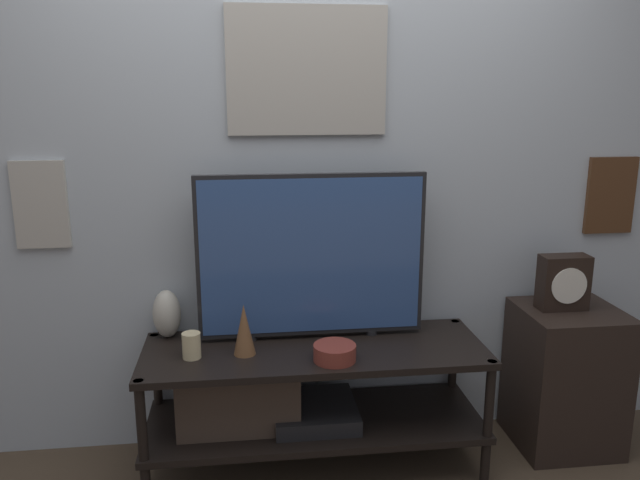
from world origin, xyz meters
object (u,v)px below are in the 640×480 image
(vase_slim_bronze, at_px, (244,329))
(vase_urn_stoneware, at_px, (167,314))
(vase_wide_bowl, at_px, (335,353))
(mantel_clock, at_px, (563,282))
(television, at_px, (312,256))
(candle_jar, at_px, (191,345))

(vase_slim_bronze, distance_m, vase_urn_stoneware, 0.41)
(vase_slim_bronze, bearing_deg, vase_urn_stoneware, 145.91)
(vase_urn_stoneware, height_order, vase_wide_bowl, vase_urn_stoneware)
(vase_urn_stoneware, bearing_deg, mantel_clock, -4.35)
(television, height_order, vase_wide_bowl, television)
(vase_urn_stoneware, xyz_separation_m, candle_jar, (0.12, -0.24, -0.05))
(television, height_order, mantel_clock, television)
(candle_jar, height_order, mantel_clock, mantel_clock)
(television, bearing_deg, candle_jar, -163.27)
(television, distance_m, candle_jar, 0.63)
(vase_urn_stoneware, height_order, mantel_clock, mantel_clock)
(vase_urn_stoneware, height_order, candle_jar, vase_urn_stoneware)
(vase_slim_bronze, bearing_deg, candle_jar, -176.94)
(vase_wide_bowl, bearing_deg, mantel_clock, 10.71)
(vase_urn_stoneware, distance_m, candle_jar, 0.28)
(vase_slim_bronze, relative_size, candle_jar, 2.02)
(mantel_clock, bearing_deg, candle_jar, -176.33)
(vase_wide_bowl, bearing_deg, vase_slim_bronze, 163.34)
(vase_slim_bronze, distance_m, mantel_clock, 1.45)
(vase_slim_bronze, relative_size, vase_urn_stoneware, 1.00)
(vase_slim_bronze, xyz_separation_m, candle_jar, (-0.22, -0.01, -0.05))
(television, distance_m, vase_slim_bronze, 0.42)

